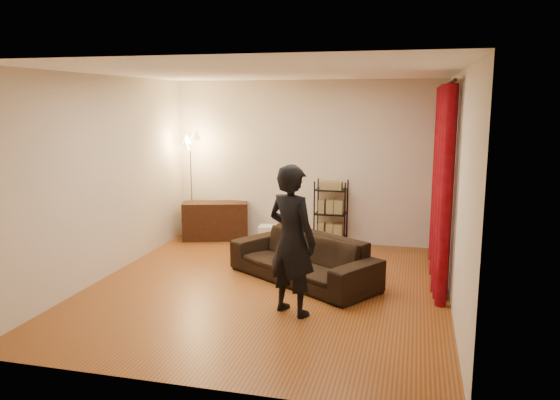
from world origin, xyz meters
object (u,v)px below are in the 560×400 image
(floor_lamp, at_px, (191,187))
(sofa, at_px, (303,258))
(storage_boxes, at_px, (270,234))
(media_cabinet, at_px, (216,221))
(person, at_px, (292,240))
(wire_shelf, at_px, (331,213))

(floor_lamp, bearing_deg, sofa, -36.21)
(storage_boxes, relative_size, floor_lamp, 0.20)
(sofa, distance_m, media_cabinet, 2.63)
(storage_boxes, bearing_deg, sofa, -62.30)
(person, distance_m, floor_lamp, 3.70)
(wire_shelf, bearing_deg, storage_boxes, 162.32)
(media_cabinet, bearing_deg, storage_boxes, -18.89)
(person, distance_m, media_cabinet, 3.61)
(floor_lamp, bearing_deg, storage_boxes, 4.11)
(media_cabinet, height_order, floor_lamp, floor_lamp)
(sofa, height_order, storage_boxes, sofa)
(sofa, height_order, wire_shelf, wire_shelf)
(person, relative_size, wire_shelf, 1.56)
(sofa, bearing_deg, wire_shelf, 120.89)
(person, bearing_deg, wire_shelf, -62.68)
(wire_shelf, bearing_deg, sofa, -114.87)
(sofa, bearing_deg, floor_lamp, 177.21)
(floor_lamp, bearing_deg, person, -49.58)
(media_cabinet, relative_size, wire_shelf, 1.02)
(person, distance_m, storage_boxes, 3.17)
(wire_shelf, bearing_deg, floor_lamp, 162.00)
(wire_shelf, height_order, floor_lamp, floor_lamp)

